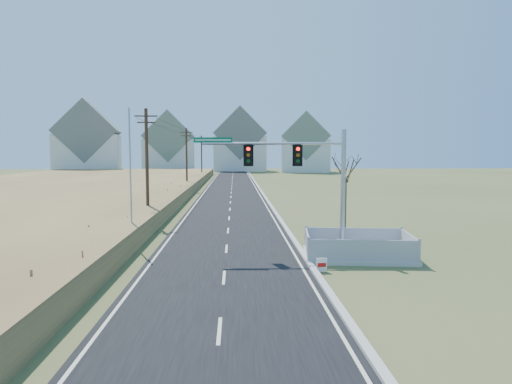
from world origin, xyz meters
The scene contains 16 objects.
ground centered at (0.00, 0.00, 0.00)m, with size 260.00×260.00×0.00m, color #4C5529.
road centered at (0.00, 50.00, 0.03)m, with size 8.00×180.00×0.06m, color black.
curb centered at (4.15, 50.00, 0.09)m, with size 0.30×180.00×0.18m, color #B2AFA8.
reed_marsh centered at (-24.00, 40.00, 0.65)m, with size 38.00×110.00×1.30m, color #A68C4B.
utility_pole_near centered at (-6.50, 15.00, 4.68)m, with size 1.80×0.26×9.00m.
utility_pole_mid centered at (-6.50, 45.00, 4.68)m, with size 1.80×0.26×9.00m.
utility_pole_far centered at (-6.50, 75.00, 4.68)m, with size 1.80×0.26×9.00m.
condo_nw centered at (-38.00, 100.00, 7.70)m, with size 17.69×13.38×19.05m.
condo_nnw centered at (-18.00, 108.00, 6.94)m, with size 14.93×11.17×17.03m.
condo_n centered at (2.00, 112.00, 7.61)m, with size 15.27×10.20×18.54m.
condo_ne centered at (20.00, 104.00, 6.84)m, with size 14.12×10.51×16.52m.
traffic_signal_mast centered at (4.65, 3.31, 4.22)m, with size 8.56×0.72×6.81m.
fence_enclosure centered at (7.00, 1.81, 0.26)m, with size 6.05×4.49×1.28m.
open_sign centered at (4.51, -1.09, 0.34)m, with size 0.52×0.13×0.64m.
flagpole centered at (-5.80, 6.07, 3.28)m, with size 0.37×0.37×8.22m.
bare_tree centered at (7.60, 7.19, 4.61)m, with size 2.16×2.16×5.72m.
Camera 1 is at (0.50, -21.72, 5.58)m, focal length 32.00 mm.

